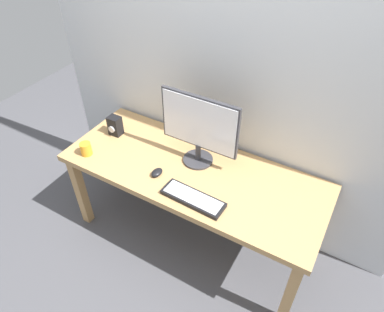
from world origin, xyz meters
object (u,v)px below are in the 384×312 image
(monitor, at_px, (199,127))
(mouse, at_px, (157,173))
(coffee_mug, at_px, (86,149))
(desk, at_px, (193,179))
(audio_controller, at_px, (115,126))
(keyboard_primary, at_px, (193,198))

(monitor, height_order, mouse, monitor)
(coffee_mug, bearing_deg, desk, 17.50)
(coffee_mug, bearing_deg, monitor, 25.59)
(mouse, xyz_separation_m, audio_controller, (-0.51, 0.21, 0.06))
(monitor, relative_size, mouse, 5.95)
(monitor, relative_size, audio_controller, 3.62)
(desk, xyz_separation_m, keyboard_primary, (0.13, -0.23, 0.10))
(monitor, height_order, coffee_mug, monitor)
(desk, distance_m, monitor, 0.37)
(monitor, bearing_deg, mouse, -121.84)
(keyboard_primary, relative_size, audio_controller, 2.72)
(monitor, height_order, keyboard_primary, monitor)
(audio_controller, bearing_deg, keyboard_primary, -19.01)
(keyboard_primary, distance_m, mouse, 0.32)
(keyboard_primary, xyz_separation_m, mouse, (-0.31, 0.07, 0.00))
(keyboard_primary, distance_m, audio_controller, 0.87)
(monitor, relative_size, keyboard_primary, 1.33)
(keyboard_primary, bearing_deg, mouse, 166.73)
(desk, bearing_deg, monitor, 98.52)
(mouse, bearing_deg, desk, 43.94)
(keyboard_primary, distance_m, coffee_mug, 0.85)
(monitor, distance_m, audio_controller, 0.70)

